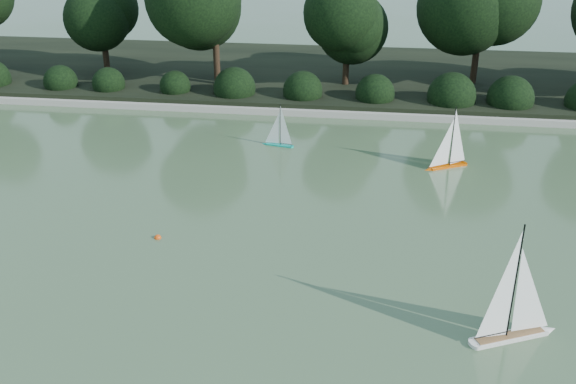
{
  "coord_description": "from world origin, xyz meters",
  "views": [
    {
      "loc": [
        1.87,
        -8.43,
        5.71
      ],
      "look_at": [
        0.42,
        2.27,
        0.7
      ],
      "focal_mm": 40.0,
      "sensor_mm": 36.0,
      "label": 1
    }
  ],
  "objects": [
    {
      "name": "ground",
      "position": [
        0.0,
        0.0,
        0.0
      ],
      "size": [
        80.0,
        80.0,
        0.0
      ],
      "primitive_type": "plane",
      "color": "#354B2D",
      "rests_on": "ground"
    },
    {
      "name": "shrub_hedge",
      "position": [
        0.0,
        9.9,
        0.45
      ],
      "size": [
        29.1,
        1.1,
        1.1
      ],
      "color": "black",
      "rests_on": "ground"
    },
    {
      "name": "tree_line",
      "position": [
        1.23,
        11.44,
        2.64
      ],
      "size": [
        26.31,
        3.93,
        4.39
      ],
      "color": "black",
      "rests_on": "ground"
    },
    {
      "name": "race_buoy",
      "position": [
        -1.88,
        1.45,
        0.0
      ],
      "size": [
        0.13,
        0.13,
        0.13
      ],
      "primitive_type": "sphere",
      "color": "#DC440B",
      "rests_on": "ground"
    },
    {
      "name": "pond_coping",
      "position": [
        0.0,
        9.0,
        0.09
      ],
      "size": [
        40.0,
        0.35,
        0.18
      ],
      "primitive_type": "cube",
      "color": "gray",
      "rests_on": "ground"
    },
    {
      "name": "far_bank",
      "position": [
        0.0,
        13.0,
        0.15
      ],
      "size": [
        40.0,
        8.0,
        0.3
      ],
      "primitive_type": "cube",
      "color": "black",
      "rests_on": "ground"
    },
    {
      "name": "sailboat_orange",
      "position": [
        3.61,
        5.58,
        0.24
      ],
      "size": [
        1.06,
        0.66,
        1.54
      ],
      "color": "#D74E02",
      "rests_on": "ground"
    },
    {
      "name": "sailboat_teal",
      "position": [
        -0.44,
        6.48,
        0.18
      ],
      "size": [
        0.85,
        0.3,
        1.16
      ],
      "color": "#059883",
      "rests_on": "ground"
    },
    {
      "name": "sailboat_white_b",
      "position": [
        4.09,
        -0.66,
        0.3
      ],
      "size": [
        1.36,
        0.77,
        1.94
      ],
      "color": "silver",
      "rests_on": "ground"
    }
  ]
}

